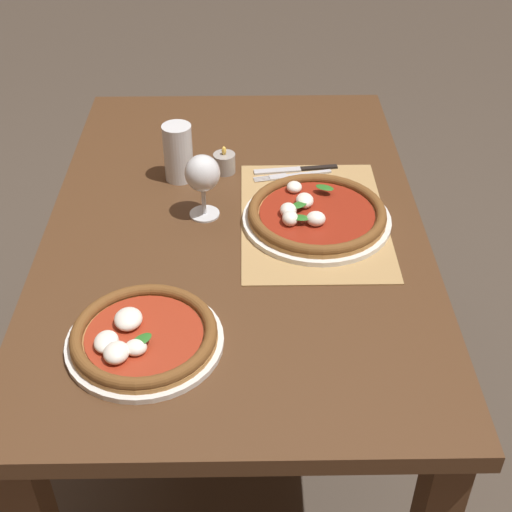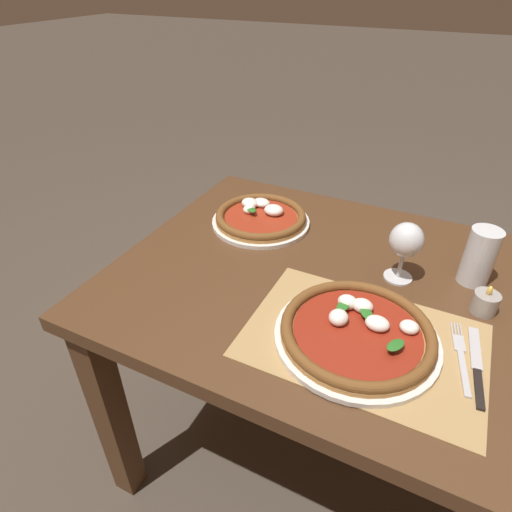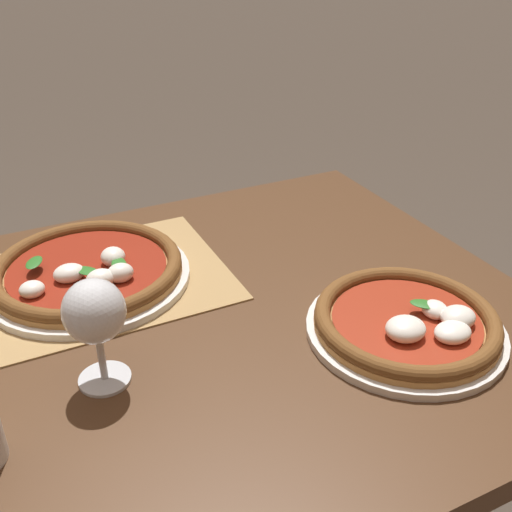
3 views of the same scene
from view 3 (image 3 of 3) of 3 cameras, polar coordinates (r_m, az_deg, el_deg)
name	(u,v)px [view 3 (image 3 of 3)]	position (r m, az deg, el deg)	size (l,w,h in m)	color
dining_table	(117,400)	(0.97, -13.13, -13.20)	(1.33, 0.86, 0.74)	#4C301C
paper_placemat	(80,284)	(1.05, -16.42, -2.62)	(0.48, 0.33, 0.00)	#A88451
pizza_near	(88,270)	(1.04, -15.72, -1.32)	(0.34, 0.34, 0.05)	silver
pizza_far	(408,323)	(0.91, 14.26, -6.17)	(0.29, 0.29, 0.05)	silver
wine_glass	(95,316)	(0.78, -15.11, -5.51)	(0.08, 0.08, 0.16)	silver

